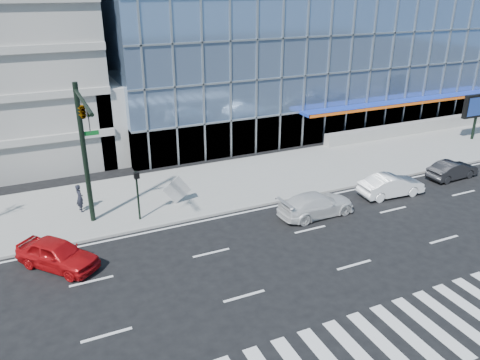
% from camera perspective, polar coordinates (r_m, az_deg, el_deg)
% --- Properties ---
extents(ground, '(160.00, 160.00, 0.00)m').
position_cam_1_polar(ground, '(26.86, 8.54, -5.98)').
color(ground, black).
rests_on(ground, ground).
extents(sidewalk, '(120.00, 8.00, 0.15)m').
position_cam_1_polar(sidewalk, '(33.10, 1.09, 0.12)').
color(sidewalk, gray).
rests_on(sidewalk, ground).
extents(theatre_building, '(42.00, 26.00, 15.00)m').
position_cam_1_polar(theatre_building, '(53.36, 6.56, 16.85)').
color(theatre_building, '#6B88B2').
rests_on(theatre_building, ground).
extents(ramp_block, '(6.00, 8.00, 6.00)m').
position_cam_1_polar(ramp_block, '(39.45, -13.31, 7.72)').
color(ramp_block, gray).
rests_on(ramp_block, ground).
extents(retaining_wall, '(30.00, 0.80, 1.00)m').
position_cam_1_polar(retaining_wall, '(50.09, 24.87, 6.55)').
color(retaining_wall, gray).
rests_on(retaining_wall, sidewalk).
extents(traffic_signal, '(1.14, 5.74, 8.00)m').
position_cam_1_polar(traffic_signal, '(25.08, -18.55, 6.23)').
color(traffic_signal, black).
rests_on(traffic_signal, sidewalk).
extents(ped_signal_post, '(0.30, 0.33, 3.00)m').
position_cam_1_polar(ped_signal_post, '(27.10, -12.40, -0.97)').
color(ped_signal_post, black).
rests_on(ped_signal_post, sidewalk).
extents(marquee_sign, '(3.20, 0.43, 4.00)m').
position_cam_1_polar(marquee_sign, '(45.82, 27.03, 7.98)').
color(marquee_sign, black).
rests_on(marquee_sign, sidewalk).
extents(white_suv, '(4.92, 2.16, 1.40)m').
position_cam_1_polar(white_suv, '(28.22, 9.29, -2.96)').
color(white_suv, silver).
rests_on(white_suv, ground).
extents(white_sedan, '(4.45, 1.81, 1.43)m').
position_cam_1_polar(white_sedan, '(31.98, 17.94, -0.63)').
color(white_sedan, white).
rests_on(white_sedan, ground).
extents(dark_sedan, '(3.98, 1.57, 1.29)m').
position_cam_1_polar(dark_sedan, '(36.45, 24.47, 1.13)').
color(dark_sedan, black).
rests_on(dark_sedan, ground).
extents(red_sedan, '(4.10, 4.32, 1.45)m').
position_cam_1_polar(red_sedan, '(24.57, -21.37, -8.40)').
color(red_sedan, '#B50D11').
rests_on(red_sedan, ground).
extents(pedestrian, '(0.57, 0.71, 1.72)m').
position_cam_1_polar(pedestrian, '(29.55, -18.95, -2.08)').
color(pedestrian, black).
rests_on(pedestrian, sidewalk).
extents(tilted_panel, '(1.82, 0.15, 1.82)m').
position_cam_1_polar(tilted_panel, '(29.19, -7.69, -1.19)').
color(tilted_panel, '#A9A9A9').
rests_on(tilted_panel, sidewalk).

